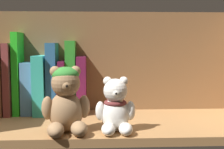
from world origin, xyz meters
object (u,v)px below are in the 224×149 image
book_3 (12,78)px  book_6 (42,84)px  book_10 (82,84)px  teddy_bear_smaller (115,108)px  book_9 (71,77)px  book_4 (19,73)px  book_5 (30,87)px  book_2 (2,79)px  book_8 (62,87)px  teddy_bear_larger (66,101)px  book_7 (53,78)px

book_3 → book_6: 8.83cm
book_10 → teddy_bear_smaller: bearing=-69.1°
book_9 → book_4: bearing=180.0°
book_10 → book_5: bearing=180.0°
book_3 → book_10: bearing=0.0°
book_2 → book_8: 17.69cm
teddy_bear_larger → teddy_bear_smaller: bearing=-0.1°
book_5 → book_8: size_ratio=0.98×
book_10 → book_8: bearing=180.0°
book_5 → book_4: bearing=180.0°
book_4 → book_9: bearing=0.0°
book_5 → teddy_bear_larger: 25.81cm
book_3 → book_4: book_4 is taller
book_3 → book_4: (2.23, 0.00, 1.55)cm
book_2 → book_5: 8.32cm
book_9 → teddy_bear_smaller: (11.72, -22.51, -5.15)cm
book_4 → book_5: size_ratio=1.57×
book_7 → teddy_bear_smaller: book_7 is taller
book_9 → teddy_bear_larger: (0.39, -22.49, -3.36)cm
book_3 → teddy_bear_smaller: bearing=-37.7°
book_8 → teddy_bear_smaller: book_8 is taller
book_6 → book_7: size_ratio=0.82×
book_2 → book_3: 2.87cm
book_2 → book_6: bearing=0.0°
book_2 → book_9: book_9 is taller
book_5 → book_10: size_ratio=0.90×
book_2 → book_8: (17.54, 0.00, -2.27)cm
book_10 → book_9: bearing=180.0°
book_4 → book_6: (6.42, 0.00, -3.31)cm
book_2 → teddy_bear_larger: (20.61, -22.49, -2.72)cm
book_7 → book_10: 8.66cm
book_7 → book_9: book_9 is taller
book_4 → teddy_bear_larger: (15.52, -22.49, -4.55)cm
book_9 → teddy_bear_larger: bearing=-89.0°
book_6 → book_9: (8.71, 0.00, 2.12)cm
book_10 → teddy_bear_smaller: book_10 is taller
book_4 → book_7: book_4 is taller
teddy_bear_larger → book_7: bearing=104.3°
book_5 → book_10: book_10 is taller
book_3 → book_7: same height
teddy_bear_smaller → book_10: bearing=110.9°
book_4 → book_8: 13.12cm
book_10 → teddy_bear_larger: book_10 is taller
book_4 → book_7: size_ratio=1.15×
book_3 → book_10: book_3 is taller
book_4 → teddy_bear_smaller: size_ratio=1.85×
book_2 → teddy_bear_smaller: book_2 is taller
book_6 → book_10: (11.82, 0.00, -0.16)cm
book_7 → book_9: 5.33cm
book_8 → book_3: bearing=180.0°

